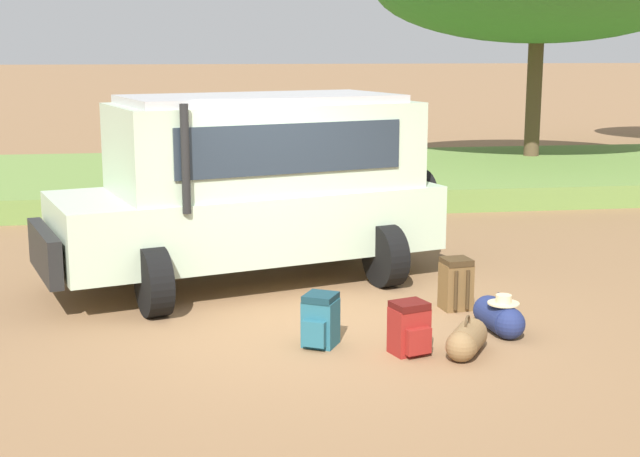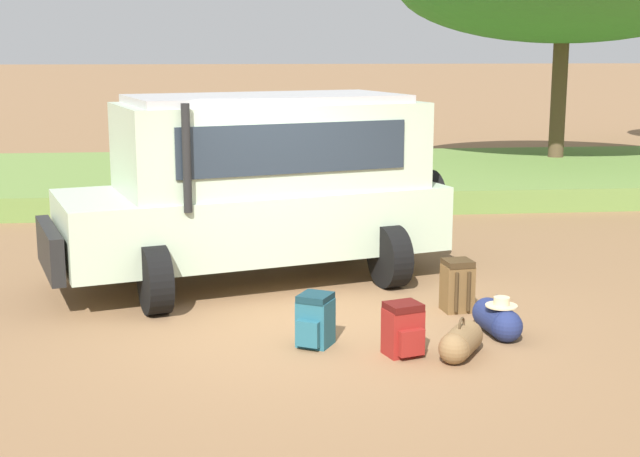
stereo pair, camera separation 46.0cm
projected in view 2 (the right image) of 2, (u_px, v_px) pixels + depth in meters
ground_plane at (314, 329)px, 9.77m from camera, size 320.00×320.00×0.00m
grass_bank at (271, 178)px, 19.49m from camera, size 120.00×7.00×0.44m
safari_vehicle at (260, 184)px, 11.58m from camera, size 5.46×3.58×2.44m
backpack_beside_front_wheel at (403, 330)px, 8.91m from camera, size 0.42×0.45×0.54m
backpack_cluster_center at (315, 321)px, 9.18m from camera, size 0.44×0.49×0.55m
backpack_near_rear_wheel at (457, 286)px, 10.41m from camera, size 0.37×0.44×0.61m
duffel_bag_low_black_case at (497, 319)px, 9.55m from camera, size 0.40×0.84×0.44m
duffel_bag_soft_canvas at (461, 342)px, 8.87m from camera, size 0.55×0.70×0.41m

